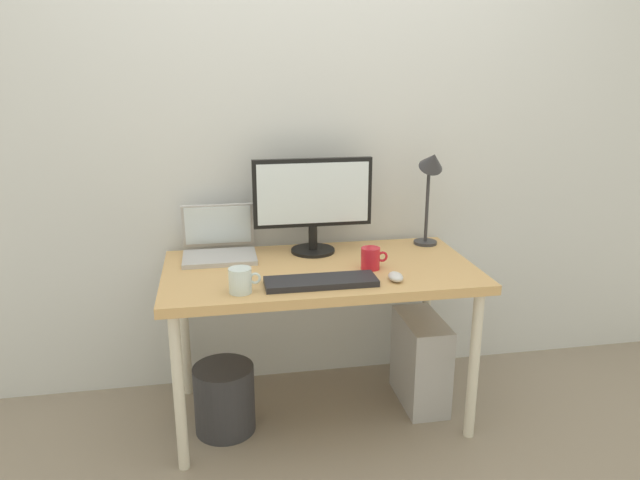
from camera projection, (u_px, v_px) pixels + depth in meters
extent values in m
plane|color=gray|center=(320.00, 412.00, 2.72)|extent=(6.00, 6.00, 0.00)
cube|color=silver|center=(304.00, 117.00, 2.74)|extent=(4.40, 0.04, 2.60)
cube|color=tan|center=(320.00, 271.00, 2.53)|extent=(1.32, 0.69, 0.04)
cylinder|color=silver|center=(179.00, 393.00, 2.26)|extent=(0.04, 0.04, 0.67)
cylinder|color=silver|center=(474.00, 366.00, 2.46)|extent=(0.04, 0.04, 0.67)
cylinder|color=silver|center=(185.00, 330.00, 2.80)|extent=(0.04, 0.04, 0.67)
cylinder|color=silver|center=(426.00, 312.00, 3.00)|extent=(0.04, 0.04, 0.67)
cylinder|color=black|center=(313.00, 250.00, 2.73)|extent=(0.20, 0.20, 0.01)
cylinder|color=black|center=(313.00, 237.00, 2.71)|extent=(0.04, 0.04, 0.11)
cube|color=black|center=(313.00, 193.00, 2.65)|extent=(0.54, 0.03, 0.31)
cube|color=white|center=(313.00, 193.00, 2.63)|extent=(0.50, 0.01, 0.27)
cube|color=#B2B2B7|center=(220.00, 258.00, 2.61)|extent=(0.32, 0.22, 0.02)
cube|color=#B2B2B7|center=(218.00, 225.00, 2.71)|extent=(0.32, 0.06, 0.21)
cube|color=white|center=(218.00, 225.00, 2.70)|extent=(0.30, 0.05, 0.18)
cylinder|color=#333338|center=(425.00, 242.00, 2.85)|extent=(0.11, 0.11, 0.01)
cylinder|color=#333338|center=(427.00, 204.00, 2.79)|extent=(0.02, 0.02, 0.36)
cone|color=#333338|center=(433.00, 161.00, 2.70)|extent=(0.11, 0.14, 0.13)
cube|color=#232328|center=(321.00, 282.00, 2.32)|extent=(0.44, 0.14, 0.02)
ellipsoid|color=silver|center=(396.00, 277.00, 2.36)|extent=(0.06, 0.09, 0.03)
cylinder|color=red|center=(370.00, 258.00, 2.49)|extent=(0.08, 0.08, 0.09)
torus|color=red|center=(382.00, 257.00, 2.50)|extent=(0.05, 0.01, 0.05)
cylinder|color=silver|center=(240.00, 280.00, 2.23)|extent=(0.09, 0.09, 0.10)
torus|color=silver|center=(255.00, 278.00, 2.24)|extent=(0.05, 0.01, 0.05)
cube|color=#B2B2B7|center=(421.00, 361.00, 2.76)|extent=(0.18, 0.36, 0.42)
cylinder|color=#333338|center=(224.00, 398.00, 2.56)|extent=(0.26, 0.26, 0.30)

